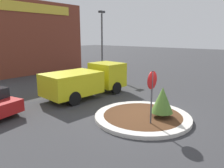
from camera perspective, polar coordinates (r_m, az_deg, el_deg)
ground_plane at (r=10.97m, az=7.94°, el=-8.89°), size 120.00×120.00×0.00m
traffic_island at (r=10.93m, az=7.95°, el=-8.45°), size 4.67×4.67×0.18m
stop_sign at (r=9.51m, az=10.38°, el=-1.08°), size 0.78×0.07×2.54m
island_shrub at (r=10.58m, az=13.01°, el=-4.06°), size 1.04×1.04×1.46m
utility_truck at (r=14.59m, az=-6.60°, el=1.04°), size 5.95×2.73×2.06m
storefront_building at (r=26.55m, az=-22.30°, el=11.10°), size 11.74×6.07×7.44m
light_pole at (r=22.39m, az=-2.64°, el=11.89°), size 0.70×0.30×6.34m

